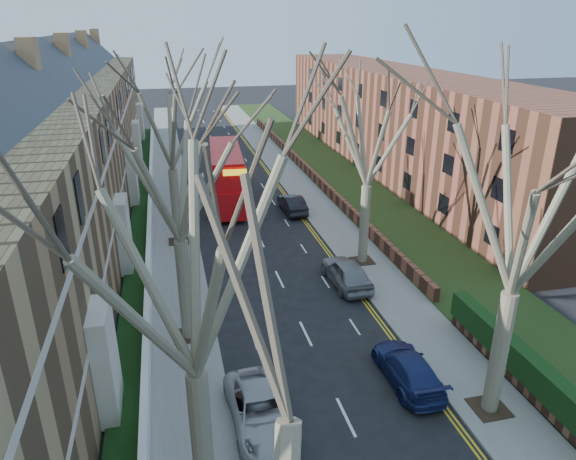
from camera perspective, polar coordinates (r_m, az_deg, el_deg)
pavement_left at (r=47.24m, az=-12.94°, el=3.83°), size 3.00×102.00×0.12m
pavement_right at (r=48.73m, az=1.31°, el=4.96°), size 3.00×102.00×0.12m
terrace_left at (r=38.82m, az=-24.72°, el=6.81°), size 9.70×78.00×13.60m
flats_right at (r=55.12m, az=12.11°, el=11.78°), size 13.97×54.00×10.00m
front_wall_left at (r=39.54m, az=-15.09°, el=0.85°), size 0.30×78.00×1.00m
grass_verge_right at (r=50.00m, az=6.33°, el=5.39°), size 6.00×102.00×0.06m
tree_left_mid at (r=12.96m, az=-11.37°, el=-0.65°), size 10.50×10.50×14.71m
tree_left_far at (r=22.60m, az=-12.63°, el=8.23°), size 10.15×10.15×14.22m
tree_left_dist at (r=34.34m, az=-13.32°, el=13.36°), size 10.50×10.50×14.71m
tree_right_mid at (r=18.86m, az=25.41°, el=4.85°), size 10.50×10.50×14.71m
tree_right_far at (r=30.76m, az=9.17°, el=12.09°), size 10.15×10.15×14.22m
double_decker_bus at (r=43.83m, az=-6.83°, el=5.83°), size 3.42×11.15×4.60m
car_left_far at (r=20.85m, az=-3.10°, el=-19.35°), size 2.42×4.93×1.35m
car_right_near at (r=23.38m, az=13.16°, el=-14.73°), size 1.93×4.64×1.34m
car_right_mid at (r=30.45m, az=6.52°, el=-4.69°), size 2.06×4.76×1.60m
car_right_far at (r=41.74m, az=0.47°, el=2.92°), size 1.67×4.38×1.43m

